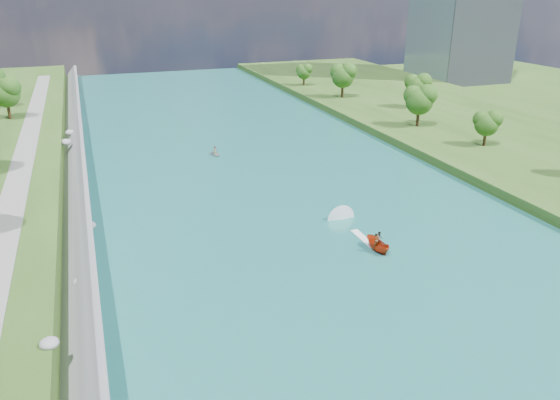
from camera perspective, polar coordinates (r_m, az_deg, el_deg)
name	(u,v)px	position (r m, az deg, el deg)	size (l,w,h in m)	color
ground	(352,271)	(55.92, 7.51, -7.38)	(260.00, 260.00, 0.00)	#2D5119
river_water	(283,201)	(72.43, 0.35, -0.13)	(55.00, 240.00, 0.10)	#1B6569
riprap_bank	(76,217)	(67.42, -20.55, -1.71)	(4.94, 236.00, 4.45)	slate
riverside_path	(11,209)	(67.91, -26.33, -0.85)	(3.00, 200.00, 0.10)	gray
trees_east	(493,125)	(93.87, 21.36, 7.32)	(17.17, 139.60, 11.24)	#2B4C14
motorboat	(369,238)	(61.52, 9.25, -3.91)	(3.60, 18.67, 2.20)	#B02F0E
raft	(215,153)	(92.46, -6.79, 4.87)	(2.24, 2.92, 1.53)	gray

